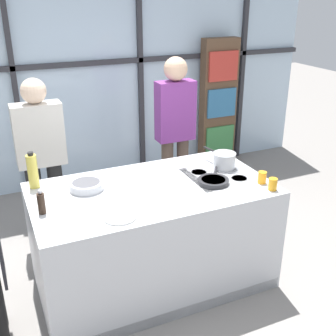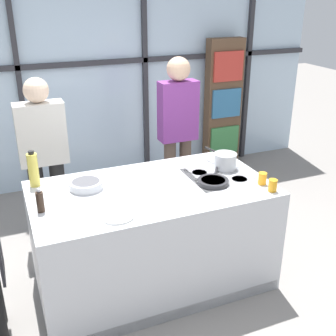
% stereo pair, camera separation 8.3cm
% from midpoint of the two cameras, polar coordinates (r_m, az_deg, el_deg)
% --- Properties ---
extents(ground_plane, '(18.00, 18.00, 0.00)m').
position_cam_midpoint_polar(ground_plane, '(3.84, -1.39, -14.89)').
color(ground_plane, gray).
extents(back_window_wall, '(6.40, 0.10, 2.80)m').
position_cam_midpoint_polar(back_window_wall, '(5.35, -10.78, 12.37)').
color(back_window_wall, silver).
rests_on(back_window_wall, ground_plane).
extents(bookshelf, '(0.51, 0.19, 1.78)m').
position_cam_midpoint_polar(bookshelf, '(5.96, 7.90, 8.55)').
color(bookshelf, brown).
rests_on(bookshelf, ground_plane).
extents(demo_island, '(1.91, 1.04, 0.90)m').
position_cam_midpoint_polar(demo_island, '(3.58, -1.43, -9.20)').
color(demo_island, silver).
rests_on(demo_island, ground_plane).
extents(spectator_far_left, '(0.45, 0.23, 1.64)m').
position_cam_midpoint_polar(spectator_far_left, '(4.18, -15.94, 2.02)').
color(spectator_far_left, black).
rests_on(spectator_far_left, ground_plane).
extents(spectator_center_left, '(0.41, 0.24, 1.74)m').
position_cam_midpoint_polar(spectator_center_left, '(4.50, 1.89, 5.58)').
color(spectator_center_left, '#47382D').
rests_on(spectator_center_left, ground_plane).
extents(frying_pan, '(0.33, 0.40, 0.04)m').
position_cam_midpoint_polar(frying_pan, '(3.45, 6.84, -1.77)').
color(frying_pan, '#232326').
rests_on(frying_pan, demo_island).
extents(saucepan, '(0.20, 0.37, 0.14)m').
position_cam_midpoint_polar(saucepan, '(3.74, 8.35, 1.03)').
color(saucepan, silver).
rests_on(saucepan, demo_island).
extents(white_plate, '(0.24, 0.24, 0.01)m').
position_cam_midpoint_polar(white_plate, '(2.96, -6.07, -6.45)').
color(white_plate, white).
rests_on(white_plate, demo_island).
extents(mixing_bowl, '(0.27, 0.27, 0.06)m').
position_cam_midpoint_polar(mixing_bowl, '(3.39, -10.34, -2.21)').
color(mixing_bowl, silver).
rests_on(mixing_bowl, demo_island).
extents(oil_bottle, '(0.08, 0.08, 0.30)m').
position_cam_midpoint_polar(oil_bottle, '(3.49, -17.13, -0.21)').
color(oil_bottle, '#E0CC4C').
rests_on(oil_bottle, demo_island).
extents(pepper_grinder, '(0.05, 0.05, 0.19)m').
position_cam_midpoint_polar(pepper_grinder, '(3.10, -16.21, -4.35)').
color(pepper_grinder, '#332319').
rests_on(pepper_grinder, demo_island).
extents(juice_glass_near, '(0.07, 0.07, 0.10)m').
position_cam_midpoint_polar(juice_glass_near, '(3.39, 14.68, -2.30)').
color(juice_glass_near, orange).
rests_on(juice_glass_near, demo_island).
extents(juice_glass_far, '(0.07, 0.07, 0.10)m').
position_cam_midpoint_polar(juice_glass_far, '(3.50, 13.34, -1.40)').
color(juice_glass_far, orange).
rests_on(juice_glass_far, demo_island).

